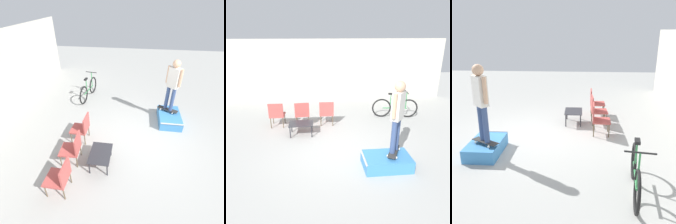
# 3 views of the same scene
# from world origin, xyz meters

# --- Properties ---
(ground_plane) EXTENTS (24.00, 24.00, 0.00)m
(ground_plane) POSITION_xyz_m (0.00, 0.00, 0.00)
(ground_plane) COLOR #A8A8A3
(skate_ramp_box) EXTENTS (1.24, 0.77, 0.35)m
(skate_ramp_box) POSITION_xyz_m (1.23, -0.98, 0.16)
(skate_ramp_box) COLOR #3D84C6
(skate_ramp_box) RESTS_ON ground_plane
(skateboard_on_ramp) EXTENTS (0.53, 0.75, 0.07)m
(skateboard_on_ramp) POSITION_xyz_m (1.43, -0.91, 0.41)
(skateboard_on_ramp) COLOR #2D2D2D
(skateboard_on_ramp) RESTS_ON skate_ramp_box
(person_skater) EXTENTS (0.41, 0.45, 1.84)m
(person_skater) POSITION_xyz_m (1.43, -0.91, 1.52)
(person_skater) COLOR #384C7A
(person_skater) RESTS_ON skateboard_on_ramp
(coffee_table) EXTENTS (0.80, 0.57, 0.42)m
(coffee_table) POSITION_xyz_m (-1.07, 1.16, 0.37)
(coffee_table) COLOR #2D2D33
(coffee_table) RESTS_ON ground_plane
(patio_chair_left) EXTENTS (0.53, 0.53, 0.94)m
(patio_chair_left) POSITION_xyz_m (-1.98, 1.91, 0.52)
(patio_chair_left) COLOR brown
(patio_chair_left) RESTS_ON ground_plane
(patio_chair_center) EXTENTS (0.55, 0.55, 0.94)m
(patio_chair_center) POSITION_xyz_m (-1.07, 1.91, 0.52)
(patio_chair_center) COLOR brown
(patio_chair_center) RESTS_ON ground_plane
(patio_chair_right) EXTENTS (0.54, 0.54, 0.94)m
(patio_chair_right) POSITION_xyz_m (-0.17, 1.91, 0.52)
(patio_chair_right) COLOR brown
(patio_chair_right) RESTS_ON ground_plane
(bicycle) EXTENTS (1.84, 0.52, 1.08)m
(bicycle) POSITION_xyz_m (2.64, 2.43, 0.41)
(bicycle) COLOR black
(bicycle) RESTS_ON ground_plane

